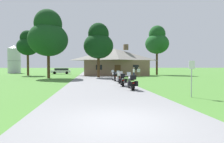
% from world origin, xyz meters
% --- Properties ---
extents(ground_plane, '(500.00, 500.00, 0.00)m').
position_xyz_m(ground_plane, '(0.00, 20.00, 0.00)').
color(ground_plane, '#42752D').
extents(asphalt_driveway, '(6.40, 80.00, 0.06)m').
position_xyz_m(asphalt_driveway, '(0.00, 18.00, 0.03)').
color(asphalt_driveway, slate).
rests_on(asphalt_driveway, ground).
extents(motorcycle_silver_nearest_to_camera, '(0.73, 2.08, 1.30)m').
position_xyz_m(motorcycle_silver_nearest_to_camera, '(2.17, 7.85, 0.61)').
color(motorcycle_silver_nearest_to_camera, black).
rests_on(motorcycle_silver_nearest_to_camera, asphalt_driveway).
extents(motorcycle_red_second_in_row, '(0.79, 2.08, 1.30)m').
position_xyz_m(motorcycle_red_second_in_row, '(1.92, 10.52, 0.61)').
color(motorcycle_red_second_in_row, black).
rests_on(motorcycle_red_second_in_row, asphalt_driveway).
extents(motorcycle_green_third_in_row, '(0.76, 2.08, 1.30)m').
position_xyz_m(motorcycle_green_third_in_row, '(2.10, 13.42, 0.61)').
color(motorcycle_green_third_in_row, black).
rests_on(motorcycle_green_third_in_row, asphalt_driveway).
extents(motorcycle_silver_farthest_in_row, '(0.66, 2.08, 1.30)m').
position_xyz_m(motorcycle_silver_farthest_in_row, '(1.96, 16.35, 0.62)').
color(motorcycle_silver_farthest_in_row, black).
rests_on(motorcycle_silver_farthest_in_row, asphalt_driveway).
extents(stone_lodge, '(13.01, 7.38, 6.32)m').
position_xyz_m(stone_lodge, '(4.11, 31.27, 2.79)').
color(stone_lodge, brown).
rests_on(stone_lodge, ground).
extents(bystander_white_shirt_near_lodge, '(0.49, 0.37, 1.69)m').
position_xyz_m(bystander_white_shirt_near_lodge, '(7.39, 25.24, 0.95)').
color(bystander_white_shirt_near_lodge, '#75664C').
rests_on(bystander_white_shirt_near_lodge, ground).
extents(bystander_white_shirt_beside_signpost, '(0.27, 0.54, 1.69)m').
position_xyz_m(bystander_white_shirt_beside_signpost, '(6.31, 24.27, 0.95)').
color(bystander_white_shirt_beside_signpost, navy).
rests_on(bystander_white_shirt_beside_signpost, ground).
extents(metal_signpost_roadside, '(0.36, 0.06, 2.14)m').
position_xyz_m(metal_signpost_roadside, '(4.95, 4.37, 1.35)').
color(metal_signpost_roadside, '#9EA0A5').
rests_on(metal_signpost_roadside, ground).
extents(tree_left_far, '(4.17, 4.17, 9.08)m').
position_xyz_m(tree_left_far, '(-13.40, 33.10, 6.31)').
color(tree_left_far, '#422D19').
rests_on(tree_left_far, ground).
extents(tree_by_lodge_front, '(4.78, 4.78, 8.84)m').
position_xyz_m(tree_by_lodge_front, '(0.42, 24.10, 5.69)').
color(tree_by_lodge_front, '#422D19').
rests_on(tree_by_lodge_front, ground).
extents(tree_left_near, '(5.95, 5.95, 10.55)m').
position_xyz_m(tree_left_near, '(-7.30, 23.54, 6.64)').
color(tree_left_near, '#422D19').
rests_on(tree_left_near, ground).
extents(tree_right_of_lodge, '(5.11, 5.11, 10.74)m').
position_xyz_m(tree_right_of_lodge, '(13.60, 33.09, 7.37)').
color(tree_right_of_lodge, '#422D19').
rests_on(tree_right_of_lodge, ground).
extents(metal_silo_distant, '(3.37, 3.37, 7.56)m').
position_xyz_m(metal_silo_distant, '(-21.68, 47.67, 3.79)').
color(metal_silo_distant, '#B2B7BC').
rests_on(metal_silo_distant, ground).
extents(parked_white_suv_far_left, '(4.74, 2.22, 1.40)m').
position_xyz_m(parked_white_suv_far_left, '(-7.94, 40.02, 0.78)').
color(parked_white_suv_far_left, silver).
rests_on(parked_white_suv_far_left, ground).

